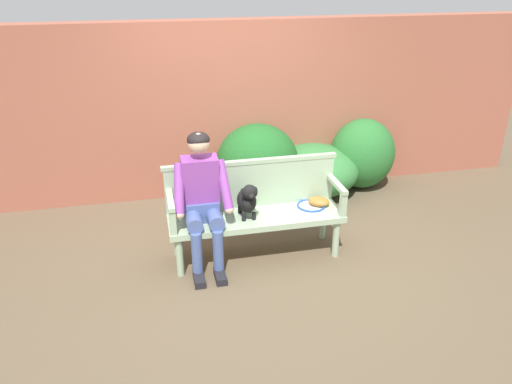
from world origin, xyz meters
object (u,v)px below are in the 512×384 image
(baseball_glove, at_px, (319,201))
(garden_bench, at_px, (256,220))
(person_seated, at_px, (202,196))
(dog_on_bench, at_px, (248,200))
(tennis_racket, at_px, (312,204))

(baseball_glove, bearing_deg, garden_bench, -139.38)
(person_seated, height_order, baseball_glove, person_seated)
(dog_on_bench, xyz_separation_m, baseball_glove, (0.77, 0.10, -0.15))
(garden_bench, relative_size, dog_on_bench, 4.40)
(dog_on_bench, distance_m, tennis_racket, 0.73)
(person_seated, distance_m, tennis_racket, 1.16)
(tennis_racket, bearing_deg, person_seated, -174.83)
(dog_on_bench, xyz_separation_m, tennis_racket, (0.70, 0.13, -0.18))
(baseball_glove, bearing_deg, dog_on_bench, -137.36)
(garden_bench, relative_size, baseball_glove, 7.82)
(dog_on_bench, bearing_deg, garden_bench, 21.70)
(dog_on_bench, height_order, baseball_glove, dog_on_bench)
(person_seated, relative_size, baseball_glove, 6.03)
(dog_on_bench, relative_size, tennis_racket, 0.69)
(tennis_racket, relative_size, baseball_glove, 2.58)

